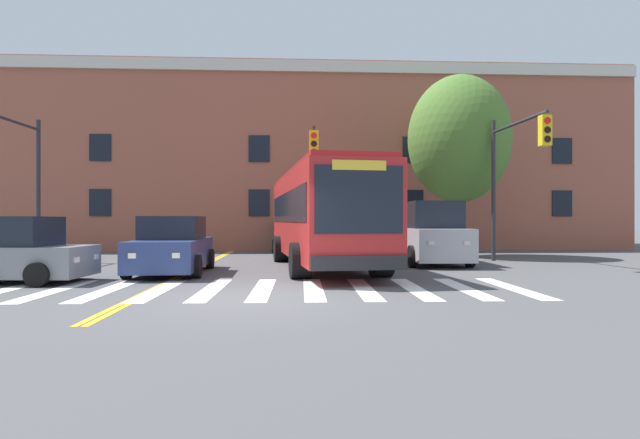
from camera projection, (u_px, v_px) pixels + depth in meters
name	position (u px, v px, depth m)	size (l,w,h in m)	color
ground_plane	(257.00, 299.00, 10.30)	(120.00, 120.00, 0.00)	#4C4C4F
crosswalk	(237.00, 289.00, 11.68)	(13.63, 4.01, 0.01)	white
lane_line_yellow_inner	(229.00, 252.00, 25.55)	(0.12, 36.00, 0.01)	gold
lane_line_yellow_outer	(232.00, 252.00, 25.56)	(0.12, 36.00, 0.01)	gold
city_bus	(321.00, 214.00, 17.30)	(3.72, 11.13, 3.33)	#B22323
car_navy_near_lane	(173.00, 247.00, 15.26)	(2.24, 4.55, 1.75)	navy
car_silver_far_lane	(430.00, 234.00, 18.69)	(2.28, 4.92, 2.31)	#B7BABF
car_teal_behind_bus	(291.00, 236.00, 26.09)	(2.35, 4.40, 1.72)	#236B70
car_grey_cross_street	(10.00, 252.00, 12.99)	(4.12, 2.19, 1.72)	slate
traffic_light_near_corner	(513.00, 162.00, 18.41)	(0.47, 3.96, 5.63)	#28282D
traffic_light_far_corner	(15.00, 161.00, 18.04)	(0.36, 3.80, 5.57)	#28282D
traffic_light_overhead	(312.00, 170.00, 20.31)	(0.34, 3.89, 5.44)	#28282D
street_tree_curbside_large	(459.00, 140.00, 22.34)	(5.80, 5.84, 8.12)	brown
building_facade	(264.00, 164.00, 30.64)	(40.89, 9.05, 10.16)	#9E5642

